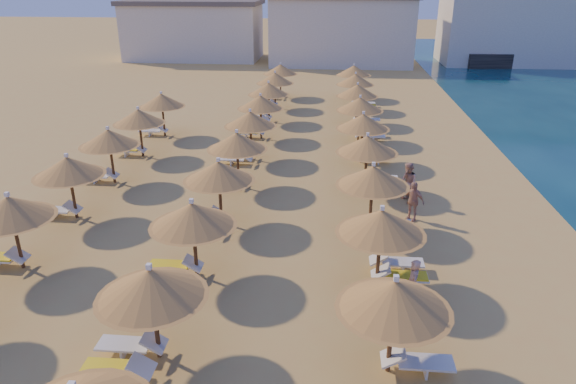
# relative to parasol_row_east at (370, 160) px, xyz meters

# --- Properties ---
(ground) EXTENTS (220.00, 220.00, 0.00)m
(ground) POSITION_rel_parasol_row_east_xyz_m (-2.17, -5.61, -2.14)
(ground) COLOR tan
(ground) RESTS_ON ground
(hotel_blocks) EXTENTS (51.27, 10.97, 8.10)m
(hotel_blocks) POSITION_rel_parasol_row_east_xyz_m (0.98, 40.16, 1.56)
(hotel_blocks) COLOR silver
(hotel_blocks) RESTS_ON ground
(parasol_row_east) EXTENTS (2.75, 45.01, 2.72)m
(parasol_row_east) POSITION_rel_parasol_row_east_xyz_m (0.00, 0.00, 0.00)
(parasol_row_east) COLOR brown
(parasol_row_east) RESTS_ON ground
(parasol_row_west) EXTENTS (2.75, 45.01, 2.72)m
(parasol_row_west) POSITION_rel_parasol_row_east_xyz_m (-5.76, 0.00, 0.00)
(parasol_row_west) COLOR brown
(parasol_row_west) RESTS_ON ground
(parasol_row_inland) EXTENTS (2.75, 25.80, 2.72)m
(parasol_row_inland) POSITION_rel_parasol_row_east_xyz_m (-11.67, -1.92, -0.00)
(parasol_row_inland) COLOR brown
(parasol_row_inland) RESTS_ON ground
(loungers) EXTENTS (14.83, 42.86, 0.66)m
(loungers) POSITION_rel_parasol_row_east_xyz_m (-4.46, -0.54, -1.80)
(loungers) COLOR white
(loungers) RESTS_ON ground
(beachgoer_b) EXTENTS (0.84, 0.98, 1.77)m
(beachgoer_b) POSITION_rel_parasol_row_east_xyz_m (1.71, 0.80, -1.26)
(beachgoer_b) COLOR tan
(beachgoer_b) RESTS_ON ground
(beachgoer_c) EXTENTS (1.01, 0.84, 1.62)m
(beachgoer_c) POSITION_rel_parasol_row_east_xyz_m (1.70, -0.91, -1.33)
(beachgoer_c) COLOR tan
(beachgoer_c) RESTS_ON ground
(beachgoer_a) EXTENTS (0.39, 0.59, 1.59)m
(beachgoer_a) POSITION_rel_parasol_row_east_xyz_m (0.89, -6.95, -1.35)
(beachgoer_a) COLOR tan
(beachgoer_a) RESTS_ON ground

